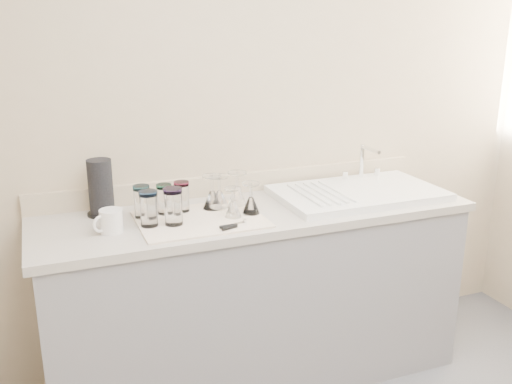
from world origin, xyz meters
name	(u,v)px	position (x,y,z in m)	size (l,w,h in m)	color
room_envelope	(432,104)	(0.00, 0.00, 1.56)	(3.54, 3.50, 2.52)	#4D4D52
counter_unit	(256,295)	(0.00, 1.20, 0.45)	(2.06, 0.62, 0.90)	slate
sink_unit	(358,192)	(0.55, 1.20, 0.92)	(0.82, 0.50, 0.22)	white
dish_towel	(200,219)	(-0.29, 1.14, 0.90)	(0.55, 0.42, 0.01)	white
tumbler_teal	(142,201)	(-0.52, 1.26, 0.98)	(0.07, 0.07, 0.15)	white
tumbler_cyan	(164,199)	(-0.42, 1.27, 0.98)	(0.07, 0.07, 0.14)	white
tumbler_purple	(182,196)	(-0.34, 1.28, 0.98)	(0.07, 0.07, 0.14)	white
tumbler_magenta	(149,208)	(-0.52, 1.14, 0.99)	(0.08, 0.08, 0.16)	white
tumbler_blue	(173,206)	(-0.42, 1.12, 0.99)	(0.08, 0.08, 0.16)	white
goblet_back_left	(219,197)	(-0.16, 1.26, 0.96)	(0.09, 0.09, 0.15)	white
goblet_back_right	(237,194)	(-0.07, 1.28, 0.96)	(0.09, 0.09, 0.16)	white
goblet_front_left	(233,207)	(-0.14, 1.12, 0.95)	(0.08, 0.08, 0.13)	white
goblet_front_right	(251,203)	(-0.05, 1.13, 0.96)	(0.08, 0.08, 0.14)	white
goblet_extra	(212,197)	(-0.20, 1.26, 0.96)	(0.09, 0.09, 0.16)	white
can_opener	(234,226)	(-0.19, 0.98, 0.92)	(0.12, 0.05, 0.02)	silver
white_mug	(111,221)	(-0.68, 1.14, 0.95)	(0.15, 0.13, 0.10)	silver
paper_towel_roll	(101,188)	(-0.68, 1.38, 1.03)	(0.14, 0.14, 0.26)	black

